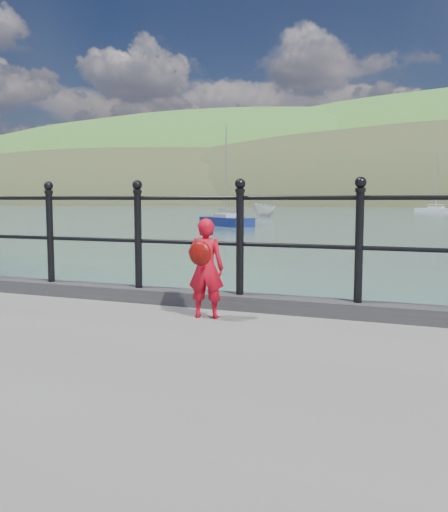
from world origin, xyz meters
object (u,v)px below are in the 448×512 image
at_px(child, 205,267).
at_px(sailboat_deep, 436,210).
at_px(sailboat_port, 226,222).
at_px(railing, 187,228).
at_px(launch_white, 264,210).

relative_size(child, sailboat_deep, 0.10).
bearing_deg(child, sailboat_port, -79.50).
xyz_separation_m(railing, sailboat_port, (-13.47, 35.87, -1.48)).
relative_size(railing, sailboat_deep, 1.85).
distance_m(railing, sailboat_deep, 92.43).
relative_size(child, sailboat_port, 0.12).
relative_size(sailboat_port, sailboat_deep, 0.85).
xyz_separation_m(launch_white, sailboat_port, (3.99, -23.38, -0.52)).
xyz_separation_m(sailboat_port, sailboat_deep, (15.79, 56.52, 0.00)).
height_order(child, sailboat_deep, sailboat_deep).
height_order(railing, child, railing).
bearing_deg(launch_white, child, -59.26).
relative_size(railing, sailboat_port, 2.18).
distance_m(railing, launch_white, 61.77).
bearing_deg(sailboat_port, child, -32.12).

